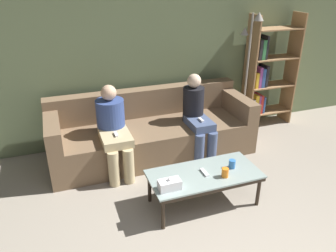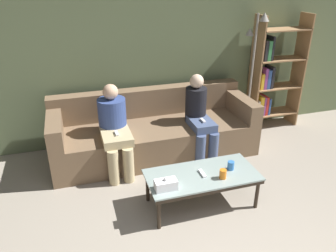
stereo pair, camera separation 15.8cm
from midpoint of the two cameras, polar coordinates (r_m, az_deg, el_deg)
wall_back at (r=4.69m, az=-3.47°, el=12.75°), size 12.00×0.06×2.60m
couch at (r=4.52m, az=-1.47°, el=-1.07°), size 2.72×0.94×0.84m
coffee_table at (r=3.53m, az=7.26°, el=-8.86°), size 1.18×0.56×0.39m
cup_near_left at (r=3.61m, az=12.13°, el=-6.76°), size 0.07×0.07×0.09m
cup_near_right at (r=3.45m, az=10.85°, el=-8.23°), size 0.07×0.07×0.10m
tissue_box at (r=3.23m, az=1.04°, el=-10.18°), size 0.22×0.12×0.13m
game_remote at (r=3.50m, az=7.30°, el=-8.19°), size 0.04×0.15×0.02m
bookshelf at (r=5.42m, az=18.29°, el=8.17°), size 0.81×0.32×1.77m
standing_lamp at (r=5.00m, az=15.57°, el=10.52°), size 0.31×0.26×1.82m
seated_person_left_end at (r=4.09m, az=-8.26°, el=0.06°), size 0.35×0.74×1.08m
seated_person_mid_left at (r=4.38m, az=6.47°, el=1.87°), size 0.31×0.64×1.11m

